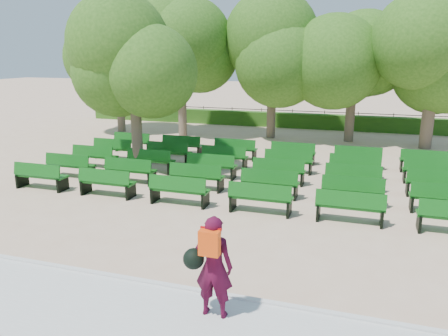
# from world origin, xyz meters

# --- Properties ---
(ground) EXTENTS (120.00, 120.00, 0.00)m
(ground) POSITION_xyz_m (0.00, 0.00, 0.00)
(ground) COLOR tan
(paving) EXTENTS (30.00, 2.20, 0.06)m
(paving) POSITION_xyz_m (0.00, -7.40, 0.03)
(paving) COLOR silver
(paving) RESTS_ON ground
(curb) EXTENTS (30.00, 0.12, 0.10)m
(curb) POSITION_xyz_m (0.00, -6.25, 0.05)
(curb) COLOR silver
(curb) RESTS_ON ground
(hedge) EXTENTS (26.00, 0.70, 0.90)m
(hedge) POSITION_xyz_m (0.00, 14.00, 0.45)
(hedge) COLOR #2D5D18
(hedge) RESTS_ON ground
(fence) EXTENTS (26.00, 0.10, 1.02)m
(fence) POSITION_xyz_m (0.00, 14.40, 0.00)
(fence) COLOR black
(fence) RESTS_ON ground
(tree_line) EXTENTS (21.80, 6.80, 7.04)m
(tree_line) POSITION_xyz_m (0.00, 10.00, 0.00)
(tree_line) COLOR #36671B
(tree_line) RESTS_ON ground
(bench_array) EXTENTS (1.86, 0.68, 1.15)m
(bench_array) POSITION_xyz_m (1.39, 1.59, 0.09)
(bench_array) COLOR #105B14
(bench_array) RESTS_ON ground
(tree_among) EXTENTS (4.14, 4.14, 5.88)m
(tree_among) POSITION_xyz_m (-2.97, 1.57, 3.99)
(tree_among) COLOR brown
(tree_among) RESTS_ON ground
(person) EXTENTS (0.86, 0.52, 1.82)m
(person) POSITION_xyz_m (3.08, -6.89, 1.00)
(person) COLOR #430922
(person) RESTS_ON ground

